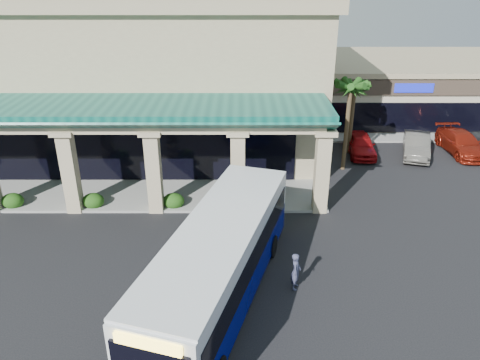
{
  "coord_description": "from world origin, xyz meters",
  "views": [
    {
      "loc": [
        1.6,
        -17.69,
        12.53
      ],
      "look_at": [
        1.62,
        4.5,
        2.2
      ],
      "focal_mm": 35.0,
      "sensor_mm": 36.0,
      "label": 1
    }
  ],
  "objects_px": {
    "transit_bus": "(220,264)",
    "car_silver": "(361,144)",
    "car_red": "(461,143)",
    "pedestrian": "(296,271)",
    "car_white": "(416,145)"
  },
  "relations": [
    {
      "from": "transit_bus",
      "to": "car_silver",
      "type": "distance_m",
      "value": 18.59
    },
    {
      "from": "car_silver",
      "to": "car_red",
      "type": "distance_m",
      "value": 7.31
    },
    {
      "from": "pedestrian",
      "to": "car_silver",
      "type": "relative_size",
      "value": 0.38
    },
    {
      "from": "car_silver",
      "to": "car_white",
      "type": "height_order",
      "value": "car_white"
    },
    {
      "from": "pedestrian",
      "to": "car_white",
      "type": "xyz_separation_m",
      "value": [
        10.19,
        14.98,
        -0.05
      ]
    },
    {
      "from": "car_white",
      "to": "car_red",
      "type": "bearing_deg",
      "value": 25.91
    },
    {
      "from": "pedestrian",
      "to": "car_silver",
      "type": "height_order",
      "value": "pedestrian"
    },
    {
      "from": "transit_bus",
      "to": "car_white",
      "type": "height_order",
      "value": "transit_bus"
    },
    {
      "from": "car_white",
      "to": "pedestrian",
      "type": "bearing_deg",
      "value": -107.01
    },
    {
      "from": "transit_bus",
      "to": "car_red",
      "type": "bearing_deg",
      "value": 60.95
    },
    {
      "from": "transit_bus",
      "to": "pedestrian",
      "type": "bearing_deg",
      "value": 30.01
    },
    {
      "from": "car_red",
      "to": "car_white",
      "type": "bearing_deg",
      "value": -174.17
    },
    {
      "from": "car_silver",
      "to": "car_red",
      "type": "xyz_separation_m",
      "value": [
        7.3,
        0.25,
        0.01
      ]
    },
    {
      "from": "transit_bus",
      "to": "car_white",
      "type": "distance_m",
      "value": 20.62
    },
    {
      "from": "pedestrian",
      "to": "car_silver",
      "type": "distance_m",
      "value": 16.5
    }
  ]
}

